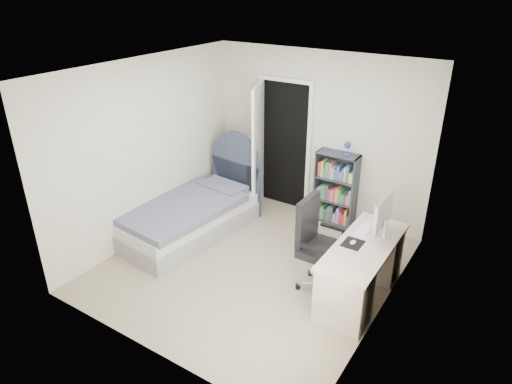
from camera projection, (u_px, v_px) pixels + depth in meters
The scene contains 8 objects.
room_shell at pixel (252, 177), 5.41m from camera, with size 3.50×3.70×2.60m.
door at pixel (267, 146), 7.01m from camera, with size 0.92×0.78×2.06m.
bed at pixel (194, 214), 6.61m from camera, with size 1.18×2.18×1.29m.
nightstand at pixel (229, 178), 7.55m from camera, with size 0.38×0.38×0.57m.
floor_lamp at pixel (256, 172), 7.39m from camera, with size 0.18×0.18×1.29m.
bookcase at pixel (336, 191), 6.79m from camera, with size 0.62×0.27×1.31m.
desk at pixel (362, 268), 5.20m from camera, with size 0.59×1.46×1.20m.
office_chair at pixel (317, 240), 5.28m from camera, with size 0.59×0.60×1.16m.
Camera 1 is at (2.73, -4.14, 3.42)m, focal length 32.00 mm.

